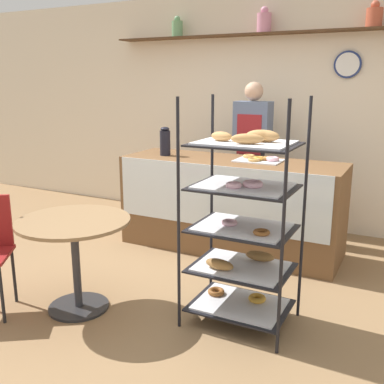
# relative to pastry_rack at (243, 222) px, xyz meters

# --- Properties ---
(ground_plane) EXTENTS (14.00, 14.00, 0.00)m
(ground_plane) POSITION_rel_pastry_rack_xyz_m (-0.63, -0.01, -0.76)
(ground_plane) COLOR olive
(back_wall) EXTENTS (10.00, 0.30, 2.70)m
(back_wall) POSITION_rel_pastry_rack_xyz_m (-0.62, 2.39, 0.61)
(back_wall) COLOR beige
(back_wall) RESTS_ON ground_plane
(display_counter) EXTENTS (2.22, 0.72, 0.94)m
(display_counter) POSITION_rel_pastry_rack_xyz_m (-0.63, 1.31, -0.29)
(display_counter) COLOR brown
(display_counter) RESTS_ON ground_plane
(pastry_rack) EXTENTS (0.74, 0.56, 1.60)m
(pastry_rack) POSITION_rel_pastry_rack_xyz_m (0.00, 0.00, 0.00)
(pastry_rack) COLOR black
(pastry_rack) RESTS_ON ground_plane
(person_worker) EXTENTS (0.39, 0.23, 1.69)m
(person_worker) POSITION_rel_pastry_rack_xyz_m (-0.62, 1.89, 0.17)
(person_worker) COLOR #282833
(person_worker) RESTS_ON ground_plane
(cafe_table) EXTENTS (0.83, 0.83, 0.71)m
(cafe_table) POSITION_rel_pastry_rack_xyz_m (-1.18, -0.39, -0.21)
(cafe_table) COLOR #262628
(cafe_table) RESTS_ON ground_plane
(coffee_carafe) EXTENTS (0.11, 0.11, 0.30)m
(coffee_carafe) POSITION_rel_pastry_rack_xyz_m (-1.35, 1.25, 0.32)
(coffee_carafe) COLOR black
(coffee_carafe) RESTS_ON display_counter
(donut_tray_counter) EXTENTS (0.44, 0.33, 0.05)m
(donut_tray_counter) POSITION_rel_pastry_rack_xyz_m (-0.34, 1.37, 0.20)
(donut_tray_counter) COLOR silver
(donut_tray_counter) RESTS_ON display_counter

